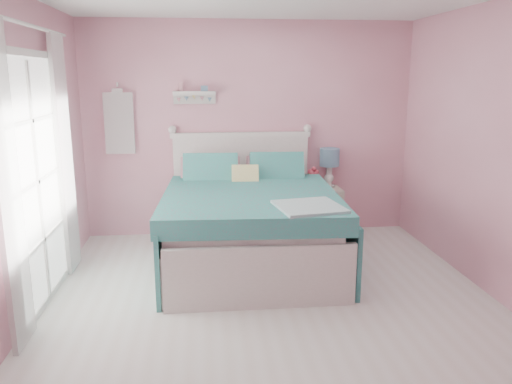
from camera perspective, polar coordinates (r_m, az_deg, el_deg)
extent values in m
plane|color=silver|center=(4.37, 2.09, -13.37)|extent=(4.50, 4.50, 0.00)
plane|color=#C87F8F|center=(6.18, -0.76, 7.12)|extent=(4.00, 0.00, 4.00)
plane|color=#C87F8F|center=(1.83, 12.49, -7.95)|extent=(4.00, 0.00, 4.00)
plane|color=#C87F8F|center=(4.17, -26.09, 2.86)|extent=(0.00, 4.50, 4.50)
cube|color=silver|center=(5.29, -0.79, -5.78)|extent=(1.70, 2.19, 0.46)
cube|color=silver|center=(5.20, -0.80, -2.53)|extent=(1.64, 2.13, 0.16)
cube|color=silver|center=(6.22, -1.70, 0.70)|extent=(1.65, 0.07, 1.22)
cube|color=silver|center=(6.11, -1.75, 6.55)|extent=(1.71, 0.09, 0.06)
cube|color=silver|center=(4.29, 0.54, -9.76)|extent=(1.65, 0.06, 0.56)
cube|color=teal|center=(5.01, -0.64, -1.12)|extent=(1.81, 1.94, 0.18)
cube|color=pink|center=(5.85, -5.21, 2.00)|extent=(0.69, 0.31, 0.43)
cube|color=pink|center=(5.90, 2.22, 2.16)|extent=(0.69, 0.31, 0.43)
cube|color=#CCBC59|center=(5.59, -1.25, 1.54)|extent=(0.31, 0.23, 0.31)
cube|color=beige|center=(6.30, 7.75, -2.20)|extent=(0.41, 0.38, 0.59)
cube|color=silver|center=(6.09, 8.19, -1.14)|extent=(0.35, 0.02, 0.16)
sphere|color=white|center=(6.07, 8.24, -1.19)|extent=(0.03, 0.03, 0.03)
cylinder|color=white|center=(6.33, 8.30, 0.71)|extent=(0.15, 0.15, 0.02)
cylinder|color=white|center=(6.30, 8.34, 1.88)|extent=(0.08, 0.08, 0.26)
cylinder|color=#658DA9|center=(6.26, 8.41, 3.96)|extent=(0.24, 0.24, 0.22)
imported|color=silver|center=(6.19, 6.58, 1.18)|extent=(0.21, 0.21, 0.17)
imported|color=#CB888F|center=(6.05, 7.43, 0.41)|extent=(0.11, 0.11, 0.07)
sphere|color=#D3485C|center=(6.16, 6.62, 2.61)|extent=(0.06, 0.06, 0.06)
sphere|color=#D3485C|center=(6.19, 6.93, 2.28)|extent=(0.06, 0.06, 0.06)
sphere|color=#D3485C|center=(6.16, 6.23, 2.35)|extent=(0.06, 0.06, 0.06)
sphere|color=#D3485C|center=(6.14, 6.85, 2.01)|extent=(0.06, 0.06, 0.06)
sphere|color=#D3485C|center=(6.14, 6.38, 2.11)|extent=(0.06, 0.06, 0.06)
cube|color=silver|center=(6.04, -7.07, 11.16)|extent=(0.50, 0.14, 0.04)
cube|color=silver|center=(6.10, -7.05, 10.53)|extent=(0.50, 0.03, 0.12)
cylinder|color=#D18C99|center=(6.04, -8.55, 11.79)|extent=(0.06, 0.06, 0.10)
cube|color=#658DA9|center=(6.04, -5.93, 11.67)|extent=(0.08, 0.06, 0.07)
cube|color=white|center=(6.15, -15.37, 7.56)|extent=(0.34, 0.03, 0.72)
cube|color=silver|center=(4.49, -25.07, 14.27)|extent=(0.04, 1.32, 0.06)
cube|color=silver|center=(4.88, -22.65, -11.06)|extent=(0.04, 1.32, 0.06)
cube|color=silver|center=(4.00, -26.42, -1.24)|extent=(0.04, 0.06, 2.10)
cube|color=silver|center=(5.17, -21.71, 2.20)|extent=(0.04, 0.06, 2.10)
cube|color=white|center=(4.57, -23.80, 1.07)|extent=(0.02, 1.20, 2.04)
cube|color=white|center=(3.85, -26.49, 0.23)|extent=(0.04, 0.40, 2.32)
cube|color=white|center=(5.25, -20.98, 3.85)|extent=(0.04, 0.40, 2.32)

